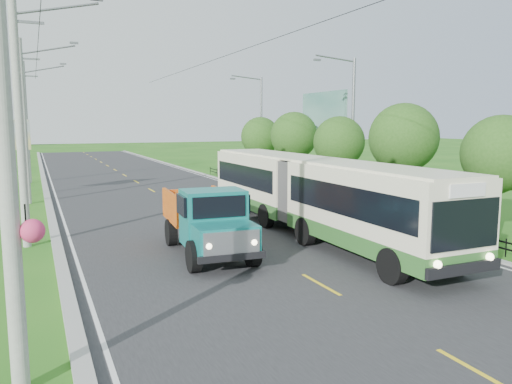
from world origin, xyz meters
TOP-DOWN VIEW (x-y plane):
  - ground at (0.00, 0.00)m, footprint 240.00×240.00m
  - road at (0.00, 20.00)m, footprint 14.00×120.00m
  - curb_left at (-7.20, 20.00)m, footprint 0.40×120.00m
  - curb_right at (7.15, 20.00)m, footprint 0.30×120.00m
  - edge_line_left at (-6.65, 20.00)m, footprint 0.12×120.00m
  - edge_line_right at (6.65, 20.00)m, footprint 0.12×120.00m
  - centre_dash at (0.00, 0.00)m, footprint 0.12×2.20m
  - railing_right at (8.00, 14.00)m, footprint 0.04×40.00m
  - pole_nearest at (-8.24, -3.00)m, footprint 3.51×0.44m
  - pole_near at (-8.26, 9.00)m, footprint 3.51×0.32m
  - pole_mid at (-8.26, 21.00)m, footprint 3.51×0.32m
  - pole_far at (-8.26, 33.00)m, footprint 3.51×0.32m
  - tree_second at (9.86, 2.14)m, footprint 3.18×3.26m
  - tree_third at (9.86, 8.14)m, footprint 3.60×3.62m
  - tree_fourth at (9.86, 14.14)m, footprint 3.24×3.31m
  - tree_fifth at (9.86, 20.14)m, footprint 3.48×3.52m
  - tree_back at (9.86, 26.14)m, footprint 3.30×3.36m
  - streetlight_mid at (10.64, 14.00)m, footprint 3.02×0.20m
  - streetlight_far at (10.64, 28.00)m, footprint 3.02×0.20m
  - planter_near at (8.60, 6.00)m, footprint 0.64×0.64m
  - planter_mid at (8.60, 14.00)m, footprint 0.64×0.64m
  - planter_far at (8.60, 22.00)m, footprint 0.64×0.64m
  - billboard_left at (-9.50, 24.00)m, footprint 3.00×0.20m
  - billboard_right at (12.30, 20.00)m, footprint 0.24×6.00m
  - bus at (3.33, 6.21)m, footprint 2.93×17.30m
  - dump_truck at (-2.01, 4.90)m, footprint 2.75×6.27m

SIDE VIEW (x-z plane):
  - ground at x=0.00m, z-range 0.00..0.00m
  - road at x=0.00m, z-range 0.00..0.02m
  - edge_line_left at x=-6.65m, z-range 0.02..0.02m
  - edge_line_right at x=6.65m, z-range 0.02..0.02m
  - centre_dash at x=0.00m, z-range 0.02..0.02m
  - curb_right at x=7.15m, z-range 0.00..0.10m
  - curb_left at x=-7.20m, z-range 0.00..0.15m
  - planter_near at x=8.60m, z-range -0.05..0.62m
  - planter_mid at x=8.60m, z-range -0.05..0.62m
  - planter_far at x=8.60m, z-range -0.05..0.62m
  - railing_right at x=8.00m, z-range 0.00..0.60m
  - dump_truck at x=-2.01m, z-range 0.17..2.75m
  - bus at x=3.33m, z-range 0.34..3.67m
  - tree_second at x=9.86m, z-range 0.87..6.17m
  - tree_fourth at x=9.86m, z-range 0.89..6.29m
  - tree_back at x=9.86m, z-range 0.90..6.40m
  - tree_fifth at x=9.86m, z-range 0.95..6.75m
  - billboard_left at x=-9.50m, z-range 1.27..6.47m
  - tree_third at x=9.86m, z-range 0.99..6.99m
  - streetlight_mid at x=10.64m, z-range 0.37..9.44m
  - streetlight_far at x=10.64m, z-range 0.37..9.44m
  - pole_nearest at x=-8.24m, z-range -0.06..9.94m
  - pole_near at x=-8.26m, z-range 0.09..10.09m
  - pole_mid at x=-8.26m, z-range 0.09..10.09m
  - pole_far at x=-8.26m, z-range 0.09..10.09m
  - billboard_right at x=12.30m, z-range 1.69..8.99m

